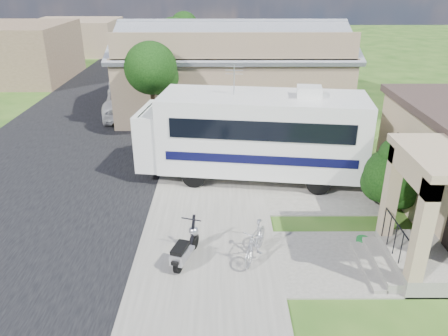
{
  "coord_description": "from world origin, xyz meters",
  "views": [
    {
      "loc": [
        -0.55,
        -10.91,
        7.28
      ],
      "look_at": [
        -0.5,
        2.5,
        1.3
      ],
      "focal_mm": 35.0,
      "sensor_mm": 36.0,
      "label": 1
    }
  ],
  "objects_px": {
    "van": "(136,74)",
    "garden_hose": "(363,242)",
    "pickup_truck": "(131,99)",
    "motorhome": "(254,133)",
    "shrub": "(395,174)",
    "bicycle": "(255,243)",
    "scooter": "(185,249)"
  },
  "relations": [
    {
      "from": "scooter",
      "to": "garden_hose",
      "type": "height_order",
      "value": "scooter"
    },
    {
      "from": "scooter",
      "to": "bicycle",
      "type": "distance_m",
      "value": 1.93
    },
    {
      "from": "bicycle",
      "to": "shrub",
      "type": "bearing_deg",
      "value": 52.29
    },
    {
      "from": "scooter",
      "to": "pickup_truck",
      "type": "distance_m",
      "value": 14.75
    },
    {
      "from": "pickup_truck",
      "to": "motorhome",
      "type": "bearing_deg",
      "value": 117.46
    },
    {
      "from": "shrub",
      "to": "bicycle",
      "type": "xyz_separation_m",
      "value": [
        -4.72,
        -2.77,
        -0.81
      ]
    },
    {
      "from": "bicycle",
      "to": "pickup_truck",
      "type": "height_order",
      "value": "pickup_truck"
    },
    {
      "from": "shrub",
      "to": "van",
      "type": "bearing_deg",
      "value": 123.25
    },
    {
      "from": "van",
      "to": "garden_hose",
      "type": "xyz_separation_m",
      "value": [
        10.18,
        -19.86,
        -0.77
      ]
    },
    {
      "from": "shrub",
      "to": "scooter",
      "type": "relative_size",
      "value": 1.61
    },
    {
      "from": "scooter",
      "to": "garden_hose",
      "type": "bearing_deg",
      "value": 27.91
    },
    {
      "from": "van",
      "to": "shrub",
      "type": "bearing_deg",
      "value": -49.91
    },
    {
      "from": "van",
      "to": "garden_hose",
      "type": "bearing_deg",
      "value": -56.02
    },
    {
      "from": "motorhome",
      "to": "scooter",
      "type": "xyz_separation_m",
      "value": [
        -2.19,
        -5.57,
        -1.36
      ]
    },
    {
      "from": "van",
      "to": "garden_hose",
      "type": "height_order",
      "value": "van"
    },
    {
      "from": "bicycle",
      "to": "pickup_truck",
      "type": "bearing_deg",
      "value": 135.32
    },
    {
      "from": "shrub",
      "to": "scooter",
      "type": "bearing_deg",
      "value": -155.8
    },
    {
      "from": "motorhome",
      "to": "bicycle",
      "type": "height_order",
      "value": "motorhome"
    },
    {
      "from": "pickup_truck",
      "to": "shrub",
      "type": "bearing_deg",
      "value": 125.0
    },
    {
      "from": "shrub",
      "to": "pickup_truck",
      "type": "distance_m",
      "value": 15.53
    },
    {
      "from": "garden_hose",
      "to": "bicycle",
      "type": "bearing_deg",
      "value": -167.45
    },
    {
      "from": "shrub",
      "to": "pickup_truck",
      "type": "height_order",
      "value": "shrub"
    },
    {
      "from": "shrub",
      "to": "bicycle",
      "type": "bearing_deg",
      "value": -149.53
    },
    {
      "from": "motorhome",
      "to": "bicycle",
      "type": "relative_size",
      "value": 5.01
    },
    {
      "from": "motorhome",
      "to": "shrub",
      "type": "height_order",
      "value": "motorhome"
    },
    {
      "from": "garden_hose",
      "to": "pickup_truck",
      "type": "bearing_deg",
      "value": 125.09
    },
    {
      "from": "scooter",
      "to": "van",
      "type": "bearing_deg",
      "value": 121.32
    },
    {
      "from": "shrub",
      "to": "pickup_truck",
      "type": "xyz_separation_m",
      "value": [
        -10.78,
        11.17,
        -0.5
      ]
    },
    {
      "from": "scooter",
      "to": "bicycle",
      "type": "xyz_separation_m",
      "value": [
        1.92,
        0.21,
        0.03
      ]
    },
    {
      "from": "shrub",
      "to": "bicycle",
      "type": "relative_size",
      "value": 1.51
    },
    {
      "from": "scooter",
      "to": "garden_hose",
      "type": "xyz_separation_m",
      "value": [
        5.15,
        0.93,
        -0.4
      ]
    },
    {
      "from": "garden_hose",
      "to": "motorhome",
      "type": "bearing_deg",
      "value": 122.44
    }
  ]
}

